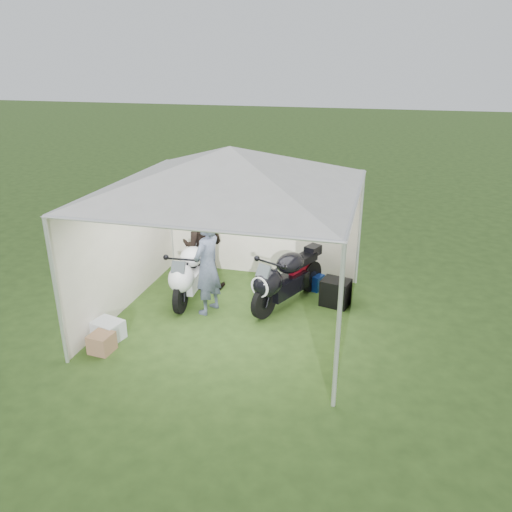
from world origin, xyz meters
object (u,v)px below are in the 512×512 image
object	(u,v)px
person_dark_jacket	(203,246)
equipment_box	(335,292)
crate_0	(108,330)
motorcycle_black	(285,277)
crate_1	(102,343)
canopy_tent	(231,173)
person_blue_jacket	(207,266)
motorcycle_white	(190,271)
paddock_stand	(312,281)

from	to	relation	value
person_dark_jacket	equipment_box	distance (m)	2.69
crate_0	motorcycle_black	bearing A→B (deg)	36.47
motorcycle_black	crate_1	distance (m)	3.34
canopy_tent	person_dark_jacket	world-z (taller)	canopy_tent
person_blue_jacket	equipment_box	world-z (taller)	person_blue_jacket
person_blue_jacket	crate_0	size ratio (longest dim) A/B	3.73
motorcycle_white	crate_1	bearing A→B (deg)	-110.99
canopy_tent	motorcycle_white	xyz separation A→B (m)	(-0.99, 0.48, -2.02)
person_dark_jacket	equipment_box	size ratio (longest dim) A/B	3.43
motorcycle_white	motorcycle_black	xyz separation A→B (m)	(1.79, 0.14, 0.01)
crate_0	crate_1	world-z (taller)	crate_0
person_dark_jacket	crate_0	size ratio (longest dim) A/B	3.64
motorcycle_black	person_blue_jacket	xyz separation A→B (m)	(-1.28, -0.57, 0.31)
crate_1	canopy_tent	bearing A→B (deg)	44.75
person_blue_jacket	crate_1	xyz separation A→B (m)	(-1.16, -1.69, -0.73)
person_dark_jacket	person_blue_jacket	size ratio (longest dim) A/B	0.98
equipment_box	crate_1	world-z (taller)	equipment_box
person_dark_jacket	crate_1	distance (m)	2.85
person_dark_jacket	crate_1	bearing A→B (deg)	66.24
canopy_tent	crate_0	size ratio (longest dim) A/B	12.01
paddock_stand	person_blue_jacket	xyz separation A→B (m)	(-1.66, -1.42, 0.72)
equipment_box	crate_0	world-z (taller)	equipment_box
motorcycle_black	person_dark_jacket	xyz separation A→B (m)	(-1.71, 0.41, 0.29)
person_blue_jacket	equipment_box	size ratio (longest dim) A/B	3.51
canopy_tent	crate_1	bearing A→B (deg)	-135.25
crate_0	canopy_tent	bearing A→B (deg)	35.75
motorcycle_white	person_dark_jacket	xyz separation A→B (m)	(0.07, 0.55, 0.30)
equipment_box	canopy_tent	bearing A→B (deg)	-152.47
motorcycle_black	crate_1	world-z (taller)	motorcycle_black
canopy_tent	crate_0	xyz separation A→B (m)	(-1.75, -1.26, -2.42)
person_blue_jacket	crate_0	distance (m)	1.96
motorcycle_white	person_blue_jacket	xyz separation A→B (m)	(0.51, -0.43, 0.33)
motorcycle_black	paddock_stand	bearing A→B (deg)	90.00
motorcycle_black	paddock_stand	distance (m)	1.02
motorcycle_black	crate_0	distance (m)	3.19
paddock_stand	crate_0	bearing A→B (deg)	-137.04
motorcycle_black	person_dark_jacket	distance (m)	1.78
person_dark_jacket	paddock_stand	bearing A→B (deg)	-176.76
paddock_stand	person_dark_jacket	bearing A→B (deg)	-168.27
paddock_stand	person_dark_jacket	world-z (taller)	person_dark_jacket
motorcycle_black	crate_0	bearing A→B (deg)	-118.98
canopy_tent	person_dark_jacket	distance (m)	2.21
equipment_box	crate_1	xyz separation A→B (m)	(-3.35, -2.52, -0.10)
motorcycle_white	crate_1	size ratio (longest dim) A/B	5.97
motorcycle_black	canopy_tent	bearing A→B (deg)	-117.43
canopy_tent	motorcycle_black	world-z (taller)	canopy_tent
motorcycle_white	equipment_box	size ratio (longest dim) A/B	4.03
person_blue_jacket	equipment_box	xyz separation A→B (m)	(2.18, 0.83, -0.63)
crate_0	equipment_box	bearing A→B (deg)	31.88
crate_0	crate_1	size ratio (longest dim) A/B	1.39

